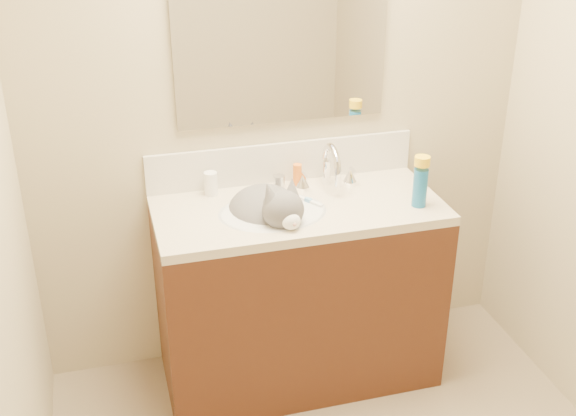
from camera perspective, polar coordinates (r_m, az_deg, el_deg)
room_shell at (r=1.90m, az=9.23°, el=4.78°), size 2.24×2.54×2.52m
vanity_cabinet at (r=3.22m, az=0.80°, el=-7.03°), size 1.20×0.55×0.82m
counter_slab at (r=3.00m, az=0.85°, el=-0.15°), size 1.20×0.55×0.04m
basin at (r=2.97m, az=-1.22°, el=-1.53°), size 0.45×0.36×0.14m
faucet at (r=3.13m, az=3.33°, el=3.06°), size 0.28×0.20×0.21m
cat at (r=2.97m, az=-1.50°, el=-0.47°), size 0.42×0.47×0.34m
backsplash at (r=3.19m, az=-0.46°, el=3.65°), size 1.20×0.02×0.18m
mirror at (r=3.01m, az=-0.50°, el=14.08°), size 0.90×0.02×0.80m
pill_bottle at (r=3.09m, az=-6.12°, el=1.93°), size 0.07×0.07×0.10m
pill_label at (r=3.09m, az=-6.11°, el=1.78°), size 0.06×0.06×0.04m
silver_jar at (r=3.14m, az=-0.71°, el=2.09°), size 0.06×0.06×0.06m
amber_bottle at (r=3.17m, az=0.74°, el=2.66°), size 0.05×0.05×0.10m
toothbrush at (r=3.02m, az=1.61°, el=0.59°), size 0.09×0.14×0.01m
toothbrush_head at (r=3.02m, az=1.61°, el=0.63°), size 0.03×0.03×0.02m
spray_can at (r=3.01m, az=10.38°, el=1.59°), size 0.07×0.07×0.16m
spray_cap at (r=2.96m, az=10.57°, el=3.67°), size 0.08×0.08×0.04m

